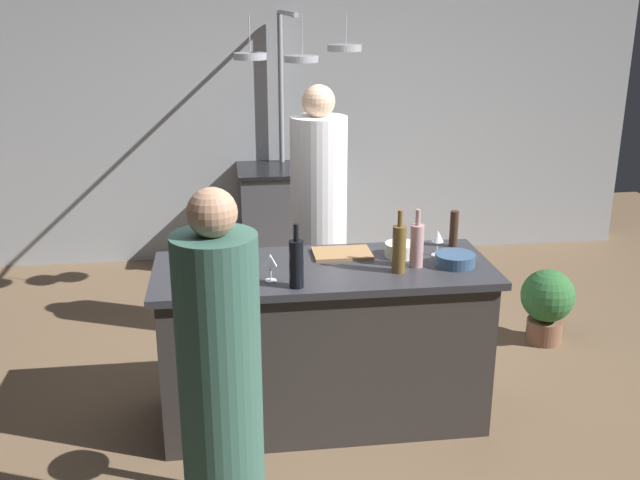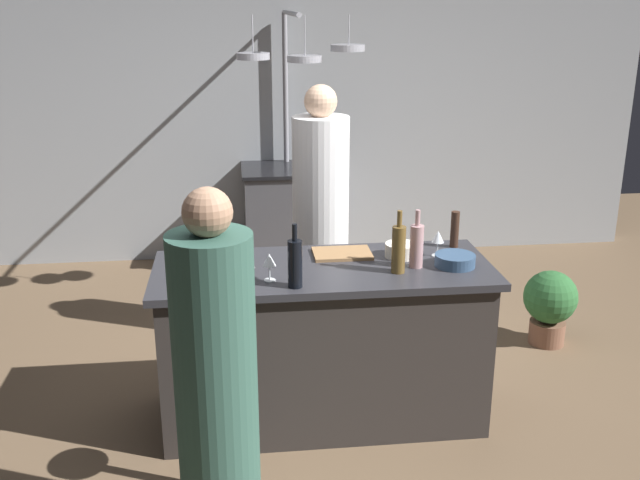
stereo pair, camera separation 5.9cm
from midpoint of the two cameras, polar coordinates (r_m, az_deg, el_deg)
name	(u,v)px [view 1 (the left image)]	position (r m, az deg, el deg)	size (l,w,h in m)	color
ground_plane	(323,415)	(4.26, -0.13, -13.53)	(9.00, 9.00, 0.00)	brown
back_wall	(280,112)	(6.52, -3.42, 9.95)	(6.40, 0.16, 2.60)	#9EA3A8
kitchen_island	(324,343)	(4.04, -0.14, -8.07)	(1.80, 0.72, 0.90)	#332D2B
stove_range	(285,218)	(6.32, -3.01, 1.74)	(0.80, 0.64, 0.89)	#47474C
chef	(319,228)	(4.82, -0.45, 0.96)	(0.37, 0.37, 1.75)	white
bar_stool_left	(224,424)	(3.51, -7.98, -14.11)	(0.28, 0.28, 0.68)	#4C4C51
guest_left	(221,393)	(3.03, -8.34, -11.77)	(0.34, 0.34, 1.59)	#33594C
overhead_pot_rack	(292,80)	(5.58, -2.51, 12.39)	(0.88, 1.41, 2.17)	gray
potted_plant	(547,301)	(5.18, 17.04, -4.62)	(0.36, 0.36, 0.52)	brown
cutting_board	(342,253)	(4.03, 1.32, -1.05)	(0.32, 0.22, 0.02)	#997047
pepper_mill	(454,229)	(4.21, 10.04, 0.87)	(0.05, 0.05, 0.21)	#382319
wine_bottle_amber	(399,248)	(3.76, 5.77, -0.62)	(0.07, 0.07, 0.33)	brown
wine_bottle_rose	(417,245)	(3.85, 7.16, -0.36)	(0.07, 0.07, 0.31)	#B78C8E
wine_bottle_dark	(296,263)	(3.55, -2.34, -1.79)	(0.07, 0.07, 0.32)	black
wine_glass_near_left_guest	(249,263)	(3.62, -6.01, -1.83)	(0.07, 0.07, 0.15)	silver
wine_glass_by_chef	(438,237)	(4.04, 8.78, 0.20)	(0.07, 0.07, 0.15)	silver
wine_glass_near_right_guest	(270,261)	(3.64, -4.38, -1.69)	(0.07, 0.07, 0.15)	silver
mixing_bowl_blue	(455,260)	(3.93, 10.10, -1.52)	(0.21, 0.21, 0.06)	#334C6B
mixing_bowl_ceramic	(401,250)	(4.02, 5.92, -0.76)	(0.17, 0.17, 0.08)	silver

